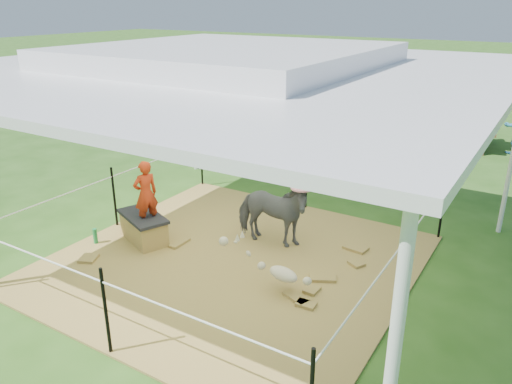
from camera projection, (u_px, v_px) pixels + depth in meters
The scene contains 12 objects.
ground at pixel (233, 262), 6.92m from camera, with size 90.00×90.00×0.00m, color #2D5919.
hay_patch at pixel (233, 261), 6.91m from camera, with size 4.60×4.60×0.03m, color brown.
canopy_tent at pixel (230, 64), 5.95m from camera, with size 6.30×6.30×2.90m.
rope_fence at pixel (233, 220), 6.69m from camera, with size 4.54×4.54×1.00m.
straw_bale at pixel (144, 229), 7.43m from camera, with size 0.83×0.41×0.37m, color olive.
dark_cloth at pixel (143, 216), 7.36m from camera, with size 0.88×0.46×0.05m, color black.
woman at pixel (145, 188), 7.14m from camera, with size 0.36×0.24×0.99m, color red.
green_bottle at pixel (95, 236), 7.36m from camera, with size 0.06×0.06×0.23m, color #1C803B.
pony at pixel (271, 213), 7.20m from camera, with size 0.53×1.16×0.98m, color #47474B.
pink_hat at pixel (272, 177), 7.00m from camera, with size 0.31×0.31×0.14m, color pink.
foal at pixel (283, 272), 6.07m from camera, with size 1.00×0.56×0.56m, color #C1AB8D, non-canonical shape.
picnic_table_near at pixel (450, 128), 12.45m from camera, with size 2.06×1.49×0.86m, color #502D1B.
Camera 1 is at (3.46, -5.04, 3.39)m, focal length 35.00 mm.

